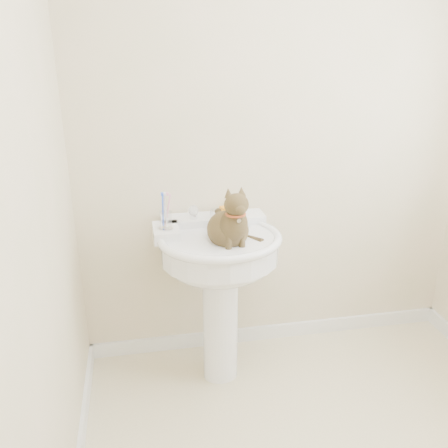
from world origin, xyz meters
TOP-DOWN VIEW (x-y plane):
  - wall_back at (0.00, 1.10)m, footprint 2.20×0.00m
  - wall_left at (-1.10, 0.00)m, footprint 0.00×2.20m
  - baseboard_back at (0.00, 1.09)m, footprint 2.20×0.02m
  - pedestal_sink at (-0.38, 0.81)m, footprint 0.63×0.62m
  - faucet at (-0.38, 0.96)m, footprint 0.28×0.12m
  - soap_bar at (-0.28, 1.05)m, footprint 0.10×0.08m
  - toothbrush_cup at (-0.64, 0.86)m, footprint 0.07×0.07m
  - cat at (-0.34, 0.74)m, footprint 0.22×0.28m

SIDE VIEW (x-z plane):
  - baseboard_back at x=0.00m, z-range 0.00..0.09m
  - pedestal_sink at x=-0.38m, z-range 0.25..1.12m
  - soap_bar at x=-0.28m, z-range 0.87..0.90m
  - cat at x=-0.34m, z-range 0.71..1.12m
  - faucet at x=-0.38m, z-range 0.84..0.98m
  - toothbrush_cup at x=-0.64m, z-range 0.83..1.01m
  - wall_back at x=0.00m, z-range 0.00..2.50m
  - wall_left at x=-1.10m, z-range 0.00..2.50m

